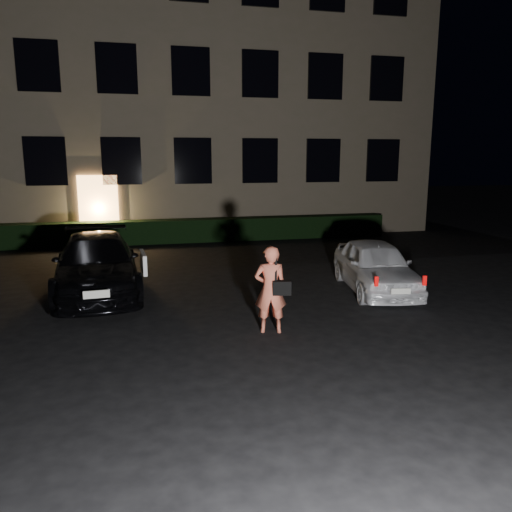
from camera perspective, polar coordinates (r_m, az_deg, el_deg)
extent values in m
plane|color=black|center=(9.02, 0.76, -9.31)|extent=(80.00, 80.00, 0.00)
cube|color=#716650|center=(23.45, -8.51, 18.14)|extent=(20.00, 8.00, 12.00)
cube|color=#FFAE5D|center=(19.29, -17.52, 5.08)|extent=(1.40, 0.10, 2.50)
cube|color=black|center=(19.39, -22.91, 9.94)|extent=(1.40, 0.10, 1.70)
cube|color=black|center=(19.14, -15.10, 10.43)|extent=(1.40, 0.10, 1.70)
cube|color=black|center=(19.24, -7.21, 10.73)|extent=(1.40, 0.10, 1.70)
cube|color=black|center=(19.69, 0.47, 10.83)|extent=(1.40, 0.10, 1.70)
cube|color=black|center=(20.46, 7.69, 10.75)|extent=(1.40, 0.10, 1.70)
cube|color=black|center=(21.52, 14.29, 10.53)|extent=(1.40, 0.10, 1.70)
cube|color=black|center=(19.63, -23.67, 19.29)|extent=(1.40, 0.10, 1.70)
cube|color=black|center=(19.38, -15.62, 19.92)|extent=(1.40, 0.10, 1.70)
cube|color=black|center=(19.48, -7.46, 20.18)|extent=(1.40, 0.10, 1.70)
cube|color=black|center=(19.92, 0.48, 20.07)|extent=(1.40, 0.10, 1.70)
cube|color=black|center=(20.68, 7.94, 19.65)|extent=(1.40, 0.10, 1.70)
cube|color=black|center=(21.73, 14.72, 18.99)|extent=(1.40, 0.10, 1.70)
cube|color=black|center=(19.01, -6.88, 2.93)|extent=(15.00, 0.70, 0.85)
imported|color=black|center=(12.36, -17.74, -0.91)|extent=(2.21, 4.76, 1.35)
cube|color=white|center=(11.52, -12.75, -0.70)|extent=(0.15, 0.97, 0.45)
cube|color=silver|center=(10.04, -17.77, -4.18)|extent=(0.49, 0.08, 0.15)
imported|color=white|center=(12.26, 13.48, -1.09)|extent=(1.99, 3.76, 1.22)
cube|color=red|center=(10.51, 13.60, -2.84)|extent=(0.08, 0.06, 0.20)
cube|color=red|center=(10.86, 18.71, -2.68)|extent=(0.08, 0.06, 0.20)
cube|color=silver|center=(10.68, 16.22, -3.88)|extent=(0.41, 0.10, 0.12)
imported|color=#D6654B|center=(9.07, 1.66, -3.84)|extent=(0.65, 0.50, 1.61)
cube|color=black|center=(8.96, 2.98, -3.65)|extent=(0.35, 0.21, 0.26)
cube|color=black|center=(8.90, 2.29, -1.33)|extent=(0.05, 0.06, 0.50)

